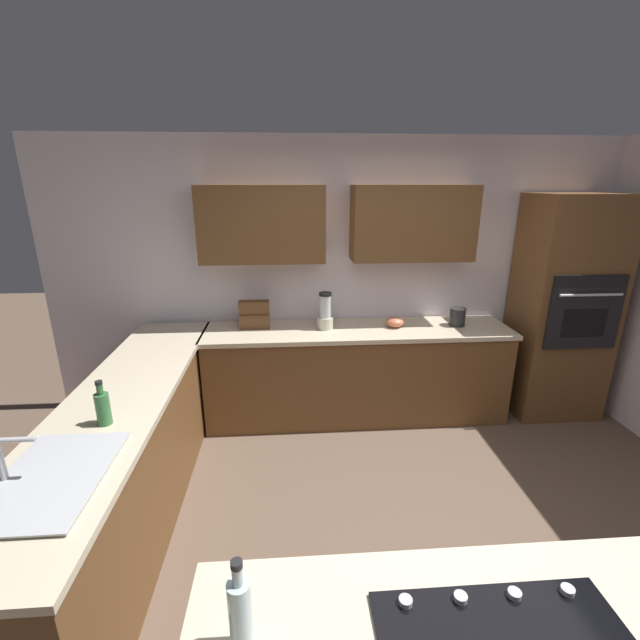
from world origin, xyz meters
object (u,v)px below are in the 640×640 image
at_px(sink_unit, 49,477).
at_px(spice_rack, 254,315).
at_px(blender, 325,313).
at_px(mixing_bowl, 394,322).
at_px(wall_oven, 562,309).
at_px(kettle, 457,317).
at_px(oil_bottle, 240,614).
at_px(dish_soap_bottle, 103,407).

height_order(sink_unit, spice_rack, spice_rack).
distance_m(blender, mixing_bowl, 0.66).
bearing_deg(wall_oven, kettle, -1.52).
bearing_deg(sink_unit, blender, -125.16).
relative_size(mixing_bowl, kettle, 1.01).
bearing_deg(kettle, sink_unit, 37.13).
relative_size(spice_rack, oil_bottle, 0.85).
bearing_deg(dish_soap_bottle, blender, -131.51).
bearing_deg(sink_unit, mixing_bowl, -135.70).
height_order(blender, kettle, blender).
distance_m(wall_oven, kettle, 1.00).
bearing_deg(wall_oven, oil_bottle, 45.80).
bearing_deg(spice_rack, blender, 174.96).
bearing_deg(mixing_bowl, wall_oven, 179.05).
bearing_deg(kettle, spice_rack, -1.73).
relative_size(spice_rack, dish_soap_bottle, 1.04).
distance_m(wall_oven, blender, 2.25).
bearing_deg(wall_oven, blender, -0.68).
bearing_deg(oil_bottle, wall_oven, -134.20).
bearing_deg(sink_unit, wall_oven, -151.45).
distance_m(blender, kettle, 1.25).
distance_m(sink_unit, oil_bottle, 1.25).
distance_m(mixing_bowl, oil_bottle, 3.05).
bearing_deg(blender, wall_oven, 179.32).
height_order(kettle, oil_bottle, oil_bottle).
xyz_separation_m(sink_unit, kettle, (-2.68, -2.03, 0.07)).
height_order(blender, spice_rack, blender).
height_order(wall_oven, kettle, wall_oven).
relative_size(sink_unit, spice_rack, 2.56).
height_order(blender, mixing_bowl, blender).
height_order(mixing_bowl, spice_rack, spice_rack).
height_order(wall_oven, oil_bottle, wall_oven).
relative_size(sink_unit, blender, 2.05).
bearing_deg(kettle, blender, 0.00).
bearing_deg(dish_soap_bottle, sink_unit, 83.05).
relative_size(blender, kettle, 2.03).
distance_m(wall_oven, dish_soap_bottle, 3.93).
xyz_separation_m(blender, oil_bottle, (0.48, 2.83, -0.02)).
height_order(sink_unit, oil_bottle, oil_bottle).
distance_m(spice_rack, dish_soap_bottle, 1.76).
xyz_separation_m(dish_soap_bottle, oil_bottle, (-0.89, 1.28, 0.03)).
bearing_deg(blender, dish_soap_bottle, 48.49).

